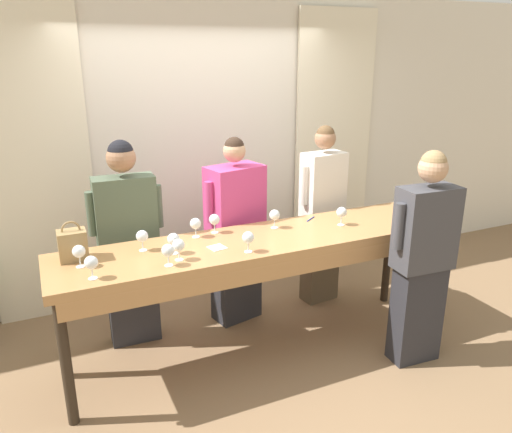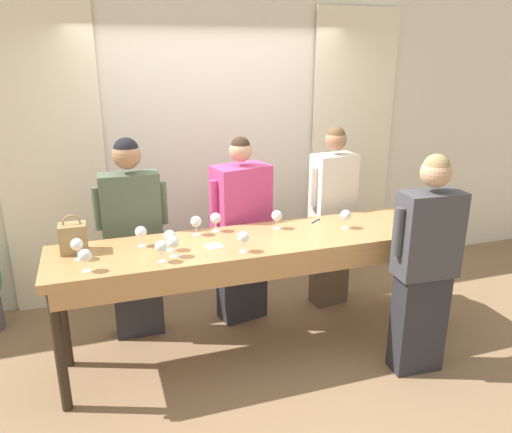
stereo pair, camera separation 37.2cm
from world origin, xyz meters
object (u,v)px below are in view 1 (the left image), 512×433
object	(u,v)px
wine_glass_center_right	(424,209)
wine_glass_back_mid	(79,252)
wine_glass_center_left	(173,239)
guest_pink_top	(235,232)
tasting_bar	(261,250)
wine_glass_front_right	(341,213)
wine_glass_front_mid	(142,237)
wine_glass_front_left	(214,220)
wine_glass_back_right	(196,224)
wine_glass_back_left	(179,245)
wine_glass_by_bottle	(168,251)
guest_olive_jacket	(128,242)
wine_glass_by_handbag	(275,215)
wine_bottle	(402,214)
wine_glass_near_host	(248,238)
handbag	(73,245)
wine_glass_center_mid	(91,263)
guest_cream_sweater	(322,214)
host_pouring	(423,258)

from	to	relation	value
wine_glass_center_right	wine_glass_back_mid	size ratio (longest dim) A/B	1.00
wine_glass_center_left	guest_pink_top	xyz separation A→B (m)	(0.69, 0.59, -0.25)
tasting_bar	guest_pink_top	size ratio (longest dim) A/B	1.86
tasting_bar	wine_glass_front_right	distance (m)	0.74
wine_glass_front_mid	guest_pink_top	world-z (taller)	guest_pink_top
guest_pink_top	tasting_bar	bearing A→B (deg)	-93.00
wine_glass_front_left	wine_glass_back_right	xyz separation A→B (m)	(-0.16, -0.03, 0.00)
wine_glass_center_right	wine_glass_back_left	bearing A→B (deg)	178.52
wine_glass_front_mid	wine_glass_back_right	xyz separation A→B (m)	(0.42, 0.10, 0.00)
wine_glass_center_left	wine_glass_by_bottle	xyz separation A→B (m)	(-0.09, -0.18, 0.00)
guest_olive_jacket	wine_glass_back_mid	bearing A→B (deg)	-126.04
wine_glass_center_left	wine_glass_by_handbag	bearing A→B (deg)	12.10
wine_bottle	guest_olive_jacket	distance (m)	2.14
wine_glass_front_right	wine_glass_back_mid	distance (m)	1.99
guest_olive_jacket	wine_glass_front_mid	bearing A→B (deg)	-86.52
wine_glass_back_right	wine_glass_near_host	xyz separation A→B (m)	(0.24, -0.43, 0.00)
handbag	wine_glass_by_handbag	size ratio (longest dim) A/B	1.82
wine_glass_front_right	tasting_bar	bearing A→B (deg)	-178.16
wine_glass_center_right	wine_glass_back_right	bearing A→B (deg)	166.95
wine_bottle	wine_glass_back_left	distance (m)	1.76
wine_glass_by_bottle	wine_glass_near_host	bearing A→B (deg)	0.04
wine_glass_back_left	wine_glass_by_bottle	bearing A→B (deg)	-145.08
wine_glass_front_right	wine_glass_back_right	size ratio (longest dim) A/B	1.00
wine_glass_center_right	wine_glass_back_mid	distance (m)	2.66
wine_glass_center_mid	guest_olive_jacket	distance (m)	0.87
handbag	wine_glass_center_mid	bearing A→B (deg)	-78.30
handbag	wine_glass_center_left	distance (m)	0.66
wine_bottle	guest_cream_sweater	size ratio (longest dim) A/B	0.19
wine_glass_center_right	tasting_bar	bearing A→B (deg)	172.57
handbag	wine_glass_center_left	xyz separation A→B (m)	(0.64, -0.18, -0.00)
tasting_bar	host_pouring	xyz separation A→B (m)	(1.04, -0.57, -0.03)
wine_glass_by_bottle	guest_pink_top	world-z (taller)	guest_pink_top
wine_glass_back_left	guest_olive_jacket	bearing A→B (deg)	106.56
wine_glass_front_right	wine_glass_near_host	xyz separation A→B (m)	(-0.90, -0.21, 0.00)
wine_glass_back_left	wine_glass_by_bottle	distance (m)	0.11
wine_glass_by_handbag	guest_pink_top	world-z (taller)	guest_pink_top
host_pouring	guest_cream_sweater	bearing A→B (deg)	97.61
wine_glass_center_right	wine_glass_by_bottle	xyz separation A→B (m)	(-2.13, -0.01, 0.00)
wine_glass_by_handbag	wine_glass_center_left	bearing A→B (deg)	-167.90
wine_bottle	handbag	xyz separation A→B (m)	(-2.40, 0.41, -0.01)
wine_glass_center_left	host_pouring	bearing A→B (deg)	-18.33
wine_glass_back_right	wine_glass_by_bottle	xyz separation A→B (m)	(-0.32, -0.43, 0.00)
guest_pink_top	wine_glass_by_bottle	bearing A→B (deg)	-135.31
handbag	wine_glass_center_right	distance (m)	2.70
wine_glass_back_left	guest_pink_top	distance (m)	1.02
wine_glass_front_right	guest_pink_top	bearing A→B (deg)	140.90
wine_bottle	wine_glass_center_mid	distance (m)	2.32
wine_glass_center_left	wine_glass_back_right	bearing A→B (deg)	46.02
wine_glass_center_left	host_pouring	distance (m)	1.81
wine_glass_front_left	wine_glass_center_mid	size ratio (longest dim) A/B	1.00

